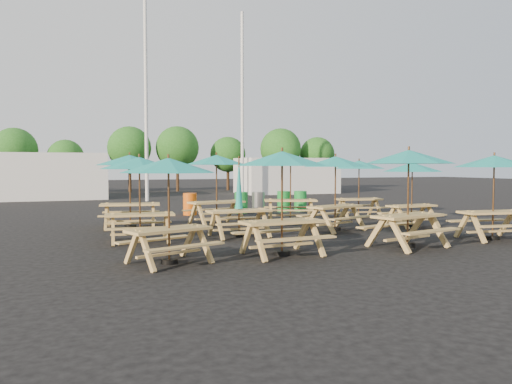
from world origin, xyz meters
name	(u,v)px	position (x,y,z in m)	size (l,w,h in m)	color
ground	(272,228)	(0.00, 0.00, 0.00)	(120.00, 120.00, 0.00)	black
picnic_unit_0	(168,171)	(-4.29, -4.80, 1.91)	(2.54, 2.54, 2.21)	tan
picnic_unit_1	(139,168)	(-4.46, -1.58, 1.97)	(2.21, 2.21, 2.28)	tan
picnic_unit_2	(130,164)	(-4.35, 1.59, 2.08)	(2.47, 2.47, 2.40)	tan
picnic_unit_3	(282,165)	(-1.71, -4.72, 2.05)	(2.29, 2.29, 2.38)	tan
picnic_unit_4	(239,204)	(-1.67, -1.55, 0.94)	(1.87, 1.65, 2.30)	tan
picnic_unit_5	(216,164)	(-1.47, 1.45, 2.10)	(2.56, 2.56, 2.42)	tan
picnic_unit_6	(409,162)	(1.66, -4.80, 2.11)	(2.65, 2.65, 2.44)	tan
picnic_unit_7	(335,166)	(1.58, -1.33, 2.03)	(2.67, 2.67, 2.34)	tan
picnic_unit_8	(291,164)	(1.32, 1.46, 2.08)	(2.76, 2.76, 2.40)	tan
picnic_unit_9	(494,166)	(4.70, -4.53, 2.02)	(2.34, 2.34, 2.33)	tan
picnic_unit_10	(412,171)	(4.50, -1.32, 1.86)	(2.09, 2.09, 2.15)	tan
picnic_unit_11	(359,168)	(4.40, 1.77, 1.95)	(2.31, 2.31, 2.25)	tan
waste_bin_0	(190,204)	(-1.54, 5.13, 0.45)	(0.56, 0.56, 0.90)	#E75B0D
waste_bin_1	(241,203)	(0.71, 5.19, 0.45)	(0.56, 0.56, 0.90)	#198A30
waste_bin_2	(258,202)	(1.46, 5.09, 0.45)	(0.56, 0.56, 0.90)	gray
waste_bin_3	(284,201)	(2.71, 5.23, 0.45)	(0.56, 0.56, 0.90)	#198A30
waste_bin_4	(300,201)	(3.48, 5.10, 0.45)	(0.56, 0.56, 0.90)	#198A30
mast_0	(146,96)	(-2.00, 14.00, 6.00)	(0.20, 0.20, 12.00)	silver
mast_1	(242,105)	(4.50, 16.00, 6.00)	(0.20, 0.20, 12.00)	silver
event_tent_0	(37,176)	(-8.00, 18.00, 1.40)	(8.00, 4.00, 2.80)	silver
event_tent_1	(286,176)	(9.00, 19.00, 1.30)	(7.00, 4.00, 2.60)	silver
tree_1	(15,150)	(-9.74, 23.90, 3.15)	(3.11, 3.11, 4.72)	#382314
tree_2	(66,158)	(-6.39, 23.65, 2.62)	(2.59, 2.59, 3.93)	#382314
tree_3	(129,148)	(-1.75, 24.72, 3.41)	(3.36, 3.36, 5.09)	#382314
tree_4	(177,148)	(1.90, 24.26, 3.46)	(3.41, 3.41, 5.17)	#382314
tree_5	(228,155)	(6.22, 24.67, 2.97)	(2.94, 2.94, 4.45)	#382314
tree_6	(281,149)	(10.23, 22.90, 3.43)	(3.38, 3.38, 5.13)	#382314
tree_7	(317,155)	(13.63, 22.92, 2.99)	(2.95, 2.95, 4.48)	#382314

